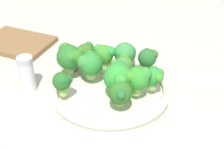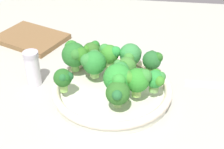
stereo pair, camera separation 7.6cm
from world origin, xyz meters
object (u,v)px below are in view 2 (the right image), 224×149
broccoli_floret_1 (130,55)px  broccoli_floret_9 (109,54)px  broccoli_floret_6 (153,61)px  broccoli_floret_8 (125,67)px  broccoli_floret_7 (92,51)px  broccoli_floret_11 (64,78)px  broccoli_floret_2 (119,78)px  broccoli_floret_10 (156,79)px  broccoli_floret_5 (138,80)px  broccoli_floret_0 (93,62)px  broccoli_floret_4 (117,93)px  broccoli_floret_3 (75,54)px  pepper_shaker (33,68)px  cutting_board (31,38)px  bowl (112,91)px

broccoli_floret_1 → broccoli_floret_9: broccoli_floret_1 is taller
broccoli_floret_6 → broccoli_floret_8: (-6.40, -2.99, -0.44)cm
broccoli_floret_7 → broccoli_floret_9: same height
broccoli_floret_9 → broccoli_floret_6: bearing=-11.1°
broccoli_floret_8 → broccoli_floret_11: 15.09cm
broccoli_floret_9 → broccoli_floret_11: (-8.77, -12.01, -0.15)cm
broccoli_floret_2 → broccoli_floret_10: (8.28, 2.25, -1.21)cm
broccoli_floret_5 → broccoli_floret_11: 16.85cm
broccoli_floret_6 → broccoli_floret_7: size_ratio=1.05×
broccoli_floret_8 → broccoli_floret_0: bearing=177.7°
broccoli_floret_7 → broccoli_floret_10: (16.67, -10.16, -0.31)cm
broccoli_floret_4 → broccoli_floret_3: bearing=133.4°
broccoli_floret_6 → broccoli_floret_11: 22.15cm
broccoli_floret_0 → broccoli_floret_10: bearing=-15.5°
broccoli_floret_7 → pepper_shaker: broccoli_floret_7 is taller
cutting_board → pepper_shaker: bearing=-68.8°
broccoli_floret_8 → broccoli_floret_5: bearing=-60.9°
broccoli_floret_11 → broccoli_floret_9: bearing=53.9°
broccoli_floret_5 → broccoli_floret_7: 17.66cm
broccoli_floret_6 → bowl: bearing=-147.4°
broccoli_floret_1 → broccoli_floret_11: (-14.15, -11.95, -0.25)cm
broccoli_floret_3 → broccoli_floret_11: (-0.58, -9.16, -1.09)cm
broccoli_floret_4 → broccoli_floret_6: broccoli_floret_6 is taller
bowl → broccoli_floret_3: size_ratio=3.83×
broccoli_floret_6 → broccoli_floret_7: (-15.71, 3.26, -0.32)cm
bowl → broccoli_floret_5: 9.16cm
broccoli_floret_1 → broccoli_floret_6: size_ratio=1.05×
broccoli_floret_0 → broccoli_floret_8: size_ratio=1.18×
broccoli_floret_4 → broccoli_floret_5: broccoli_floret_5 is taller
bowl → broccoli_floret_8: bearing=45.6°
broccoli_floret_10 → broccoli_floret_9: bearing=143.0°
broccoli_floret_0 → broccoli_floret_6: (14.26, 2.67, -0.11)cm
bowl → cutting_board: 38.91cm
broccoli_floret_6 → cutting_board: bearing=153.1°
bowl → broccoli_floret_5: broccoli_floret_5 is taller
broccoli_floret_11 → cutting_board: broccoli_floret_11 is taller
broccoli_floret_0 → cutting_board: size_ratio=0.34×
broccoli_floret_1 → broccoli_floret_8: bearing=-97.8°
broccoli_floret_4 → broccoli_floret_10: 10.46cm
broccoli_floret_7 → pepper_shaker: size_ratio=0.65×
cutting_board → pepper_shaker: pepper_shaker is taller
broccoli_floret_11 → cutting_board: size_ratio=0.28×
broccoli_floret_0 → broccoli_floret_9: 5.81cm
broccoli_floret_0 → broccoli_floret_8: 7.89cm
broccoli_floret_3 → broccoli_floret_5: broccoli_floret_3 is taller
broccoli_floret_11 → broccoli_floret_8: bearing=27.0°
broccoli_floret_0 → broccoli_floret_8: bearing=-2.3°
broccoli_floret_2 → broccoli_floret_4: bearing=-88.2°
broccoli_floret_7 → broccoli_floret_9: 4.75cm
broccoli_floret_11 → broccoli_floret_6: bearing=26.3°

